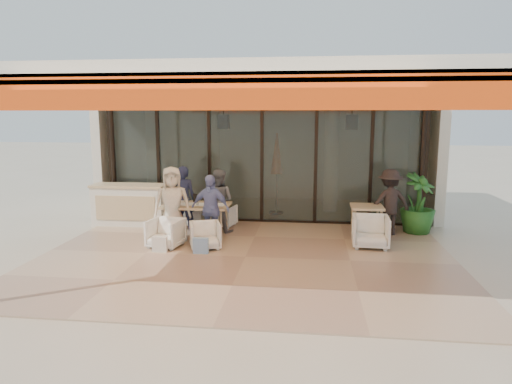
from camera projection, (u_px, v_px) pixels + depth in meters
ground at (245, 258)px, 8.84m from camera, size 70.00×70.00×0.00m
terrace_floor at (245, 258)px, 8.84m from camera, size 8.00×6.00×0.01m
terrace_structure at (243, 86)px, 8.04m from camera, size 8.00×6.00×3.40m
glass_storefront at (262, 161)px, 11.51m from camera, size 8.08×0.10×3.20m
interior_block at (270, 132)px, 13.67m from camera, size 9.05×3.62×3.52m
host_counter at (130, 204)px, 11.38m from camera, size 1.85×0.65×1.04m
dining_table at (196, 207)px, 10.32m from camera, size 1.50×0.90×0.93m
chair_far_left at (190, 213)px, 11.35m from camera, size 0.72×0.68×0.67m
chair_far_right at (223, 215)px, 11.26m from camera, size 0.69×0.66×0.60m
chair_near_left at (166, 232)px, 9.49m from camera, size 0.75×0.72×0.67m
chair_near_right at (205, 234)px, 9.40m from camera, size 0.75×0.73×0.62m
diner_navy at (184, 199)px, 10.79m from camera, size 0.58×0.38×1.57m
diner_grey at (218, 201)px, 10.70m from camera, size 0.83×0.71×1.50m
diner_cream at (172, 204)px, 9.90m from camera, size 0.92×0.74×1.65m
diner_periwinkle at (210, 209)px, 9.82m from camera, size 0.92×0.52×1.49m
tote_bag_cream at (160, 245)px, 9.13m from camera, size 0.30×0.10×0.34m
tote_bag_blue at (201, 246)px, 9.03m from camera, size 0.30×0.10×0.34m
side_table at (367, 210)px, 10.16m from camera, size 0.70×0.70×0.74m
side_chair at (371, 230)px, 9.47m from camera, size 0.76×0.72×0.75m
standing_woman at (389, 202)px, 10.40m from camera, size 1.10×0.79×1.54m
potted_palm at (418, 204)px, 10.56m from camera, size 1.12×1.12×1.42m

